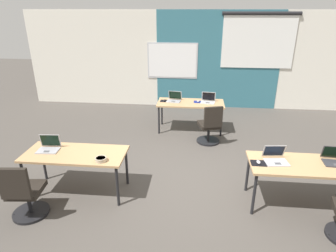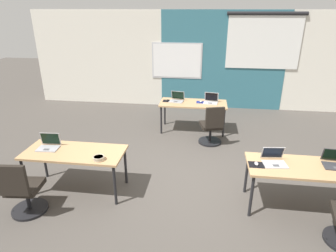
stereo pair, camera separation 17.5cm
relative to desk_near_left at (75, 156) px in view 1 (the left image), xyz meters
name	(u,v)px [view 1 (the left image)]	position (x,y,z in m)	size (l,w,h in m)	color
ground_plane	(186,177)	(1.75, 0.60, -0.66)	(24.00, 24.00, 0.00)	#47423D
back_wall_assembly	(194,60)	(1.78, 4.79, 0.75)	(10.00, 0.27, 2.80)	silver
desk_near_left	(75,156)	(0.00, 0.00, 0.00)	(1.60, 0.70, 0.72)	tan
desk_near_right	(304,167)	(3.50, 0.00, 0.00)	(1.60, 0.70, 0.72)	tan
desk_far_center	(191,105)	(1.75, 2.80, 0.00)	(1.60, 0.70, 0.72)	tan
laptop_far_left	(174,99)	(1.34, 2.87, 0.11)	(0.37, 0.34, 0.23)	#9E9EA3
mousepad_far_left	(165,101)	(1.12, 2.84, 0.06)	(0.22, 0.19, 0.00)	black
mouse_far_left	(165,100)	(1.12, 2.84, 0.08)	(0.07, 0.11, 0.03)	black
laptop_near_right_end	(335,159)	(3.95, 0.09, 0.11)	(0.35, 0.32, 0.23)	#333338
laptop_near_right_inner	(276,158)	(3.08, 0.04, 0.11)	(0.36, 0.34, 0.23)	#B7B7BC
mousepad_near_right_inner	(258,163)	(2.82, -0.05, 0.06)	(0.22, 0.19, 0.00)	black
mouse_near_right_inner	(258,162)	(2.82, -0.05, 0.08)	(0.06, 0.10, 0.03)	#B2B2B7
laptop_far_right	(208,100)	(2.17, 2.85, 0.11)	(0.36, 0.31, 0.24)	#B7B7BC
mousepad_far_right	(198,102)	(1.93, 2.85, 0.06)	(0.22, 0.19, 0.00)	navy
mouse_far_right	(198,101)	(1.93, 2.85, 0.08)	(0.09, 0.11, 0.03)	#B2B2B7
chair_far_right	(210,128)	(2.21, 2.08, -0.28)	(0.55, 0.60, 0.92)	black
laptop_near_left_end	(49,147)	(-0.46, 0.06, 0.11)	(0.35, 0.29, 0.24)	#9E9EA3
chair_near_left_end	(25,195)	(-0.50, -0.69, -0.28)	(0.52, 0.56, 0.92)	black
snack_bowl	(101,159)	(0.49, -0.22, 0.10)	(0.18, 0.18, 0.06)	tan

